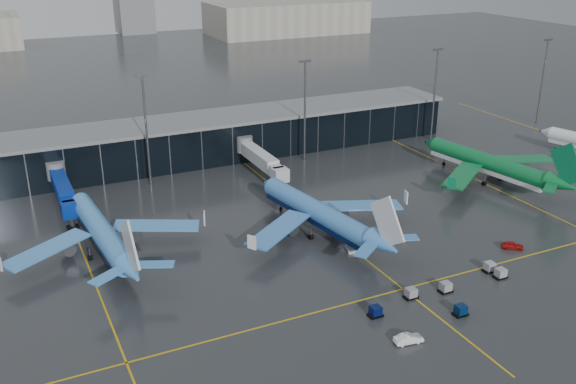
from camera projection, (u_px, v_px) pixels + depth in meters
name	position (u px, v px, depth m)	size (l,w,h in m)	color
ground	(307.00, 262.00, 112.98)	(600.00, 600.00, 0.00)	#282B2D
terminal_pier	(196.00, 139.00, 162.87)	(142.00, 17.00, 10.70)	black
jet_bridges	(63.00, 189.00, 133.23)	(94.00, 27.50, 7.20)	#595B60
flood_masts	(230.00, 116.00, 151.71)	(203.00, 0.50, 25.50)	#595B60
distant_hangars	(165.00, 22.00, 355.84)	(260.00, 71.00, 22.00)	#B2AD99
taxi_lines	(327.00, 229.00, 125.87)	(220.00, 120.00, 0.02)	gold
airliner_arkefly	(100.00, 219.00, 114.37)	(37.17, 42.34, 13.01)	#4592E3
airliner_klm_near	(317.00, 200.00, 122.31)	(37.73, 42.97, 13.20)	#4085D5
airliner_aer_lingus	(488.00, 153.00, 148.49)	(38.69, 44.07, 13.54)	#0D6E35
baggage_carts	(449.00, 290.00, 102.65)	(27.57, 10.21, 1.70)	black
mobile_airstair	(353.00, 246.00, 117.09)	(3.09, 3.73, 3.45)	silver
service_van_red	(513.00, 245.00, 117.68)	(1.58, 3.92, 1.34)	#A90F0D
service_van_white	(409.00, 339.00, 90.39)	(1.48, 4.24, 1.40)	white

